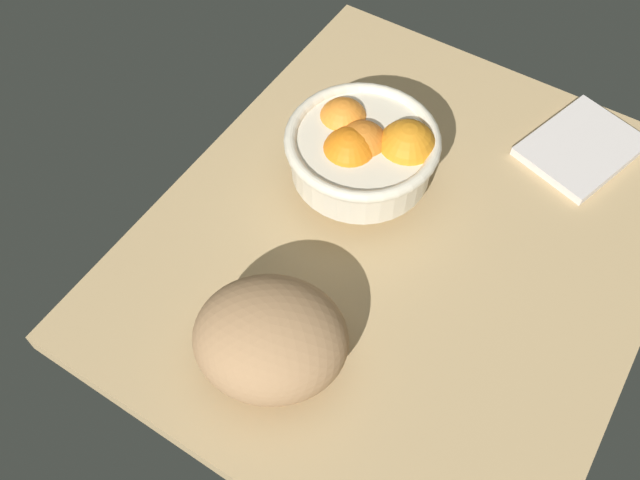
# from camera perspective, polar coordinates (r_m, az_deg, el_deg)

# --- Properties ---
(ground_plane) EXTENTS (0.72, 0.61, 0.03)m
(ground_plane) POSITION_cam_1_polar(r_m,az_deg,el_deg) (0.89, 6.88, -0.26)
(ground_plane) COLOR tan
(fruit_bowl) EXTENTS (0.20, 0.20, 0.11)m
(fruit_bowl) POSITION_cam_1_polar(r_m,az_deg,el_deg) (0.88, 3.70, 7.47)
(fruit_bowl) COLOR beige
(fruit_bowl) RESTS_ON ground
(bread_loaf) EXTENTS (0.21, 0.22, 0.10)m
(bread_loaf) POSITION_cam_1_polar(r_m,az_deg,el_deg) (0.75, -4.13, -8.14)
(bread_loaf) COLOR tan
(bread_loaf) RESTS_ON ground
(napkin_folded) EXTENTS (0.19, 0.16, 0.01)m
(napkin_folded) POSITION_cam_1_polar(r_m,az_deg,el_deg) (1.02, 20.92, 7.21)
(napkin_folded) COLOR silver
(napkin_folded) RESTS_ON ground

